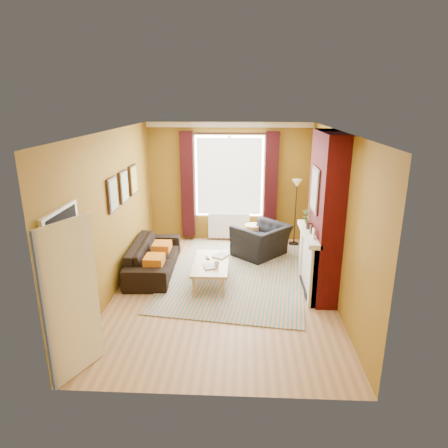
% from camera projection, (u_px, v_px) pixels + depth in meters
% --- Properties ---
extents(ground, '(5.50, 5.50, 0.00)m').
position_uv_depth(ground, '(223.00, 288.00, 7.25)').
color(ground, '#976D44').
rests_on(ground, ground).
extents(room_walls, '(3.82, 5.54, 2.83)m').
position_uv_depth(room_walls, '(260.00, 211.00, 7.07)').
color(room_walls, olive).
rests_on(room_walls, ground).
extents(striped_rug, '(3.06, 3.92, 0.02)m').
position_uv_depth(striped_rug, '(236.00, 274.00, 7.82)').
color(striped_rug, teal).
rests_on(striped_rug, ground).
extents(sofa, '(0.89, 2.10, 0.61)m').
position_uv_depth(sofa, '(154.00, 257.00, 7.91)').
color(sofa, black).
rests_on(sofa, ground).
extents(armchair, '(1.41, 1.42, 0.70)m').
position_uv_depth(armchair, '(261.00, 241.00, 8.67)').
color(armchair, black).
rests_on(armchair, ground).
extents(coffee_table, '(0.64, 1.28, 0.42)m').
position_uv_depth(coffee_table, '(211.00, 264.00, 7.35)').
color(coffee_table, tan).
rests_on(coffee_table, ground).
extents(wicker_stool, '(0.41, 0.41, 0.51)m').
position_uv_depth(wicker_stool, '(253.00, 235.00, 9.32)').
color(wicker_stool, '#A68448').
rests_on(wicker_stool, ground).
extents(floor_lamp, '(0.26, 0.26, 1.56)m').
position_uv_depth(floor_lamp, '(296.00, 194.00, 9.10)').
color(floor_lamp, black).
rests_on(floor_lamp, ground).
extents(book_a, '(0.27, 0.32, 0.03)m').
position_uv_depth(book_a, '(204.00, 267.00, 7.09)').
color(book_a, '#999999').
rests_on(book_a, coffee_table).
extents(book_b, '(0.35, 0.39, 0.02)m').
position_uv_depth(book_b, '(216.00, 254.00, 7.67)').
color(book_b, '#999999').
rests_on(book_b, coffee_table).
extents(mug, '(0.13, 0.13, 0.09)m').
position_uv_depth(mug, '(217.00, 264.00, 7.11)').
color(mug, '#999999').
rests_on(mug, coffee_table).
extents(tv_remote, '(0.09, 0.16, 0.02)m').
position_uv_depth(tv_remote, '(208.00, 258.00, 7.50)').
color(tv_remote, '#242426').
rests_on(tv_remote, coffee_table).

